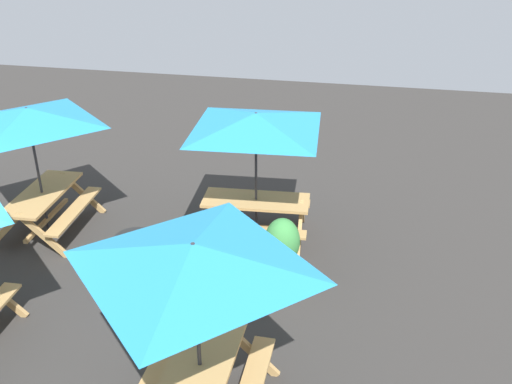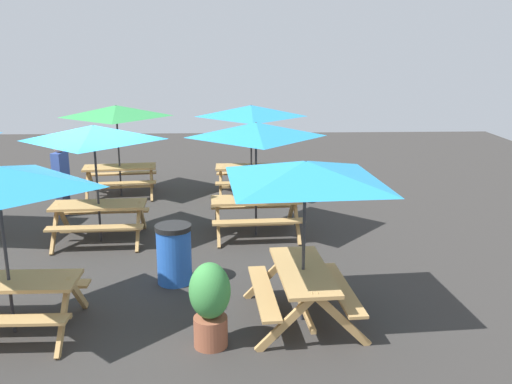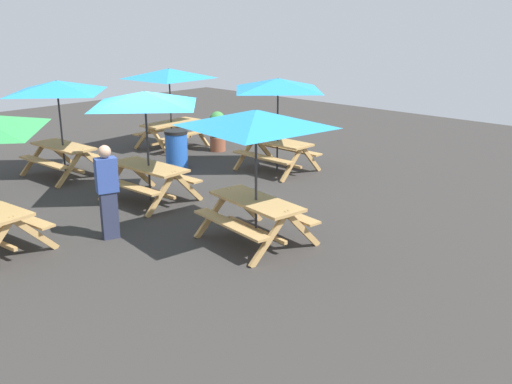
# 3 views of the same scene
# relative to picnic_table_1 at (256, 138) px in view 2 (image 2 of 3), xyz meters

# --- Properties ---
(ground_plane) EXTENTS (27.51, 27.51, 0.00)m
(ground_plane) POSITION_rel_picnic_table_1_xyz_m (3.14, 0.34, -1.99)
(ground_plane) COLOR #33302D
(ground_plane) RESTS_ON ground
(picnic_table_1) EXTENTS (2.12, 2.12, 2.34)m
(picnic_table_1) POSITION_rel_picnic_table_1_xyz_m (0.00, 0.00, 0.00)
(picnic_table_1) COLOR tan
(picnic_table_1) RESTS_ON ground
(picnic_table_2) EXTENTS (2.82, 2.82, 2.34)m
(picnic_table_2) POSITION_rel_picnic_table_1_xyz_m (-0.51, 3.70, 0.00)
(picnic_table_2) COLOR tan
(picnic_table_2) RESTS_ON ground
(picnic_table_3) EXTENTS (2.00, 2.00, 2.34)m
(picnic_table_3) POSITION_rel_picnic_table_1_xyz_m (-0.00, -3.10, 0.00)
(picnic_table_3) COLOR tan
(picnic_table_3) RESTS_ON ground
(picnic_table_4) EXTENTS (2.23, 2.23, 2.34)m
(picnic_table_4) POSITION_rel_picnic_table_1_xyz_m (3.33, -3.21, 0.00)
(picnic_table_4) COLOR tan
(picnic_table_4) RESTS_ON ground
(picnic_table_5) EXTENTS (2.09, 2.09, 2.34)m
(picnic_table_5) POSITION_rel_picnic_table_1_xyz_m (3.08, 0.25, 0.00)
(picnic_table_5) COLOR tan
(picnic_table_5) RESTS_ON ground
(trash_bin_blue) EXTENTS (0.59, 0.59, 0.98)m
(trash_bin_blue) POSITION_rel_picnic_table_1_xyz_m (1.42, 2.32, -1.49)
(trash_bin_blue) COLOR blue
(trash_bin_blue) RESTS_ON ground
(potted_plant_0) EXTENTS (0.53, 0.53, 1.14)m
(potted_plant_0) POSITION_rel_picnic_table_1_xyz_m (0.76, 4.36, -1.37)
(potted_plant_0) COLOR #935138
(potted_plant_0) RESTS_ON ground
(person_standing) EXTENTS (0.32, 0.41, 1.67)m
(person_standing) POSITION_rel_picnic_table_1_xyz_m (4.29, -1.50, -1.10)
(person_standing) COLOR #2D334C
(person_standing) RESTS_ON ground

